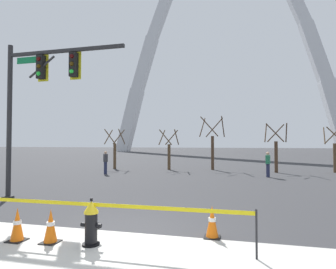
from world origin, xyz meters
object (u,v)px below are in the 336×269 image
(traffic_cone_curb_edge, at_px, (17,225))
(traffic_signal_gantry, at_px, (35,93))
(fire_hydrant, at_px, (91,223))
(pedestrian_walking_left, at_px, (106,162))
(traffic_cone_mid_sidewalk, at_px, (212,222))
(traffic_cone_by_hydrant, at_px, (51,226))
(pedestrian_standing_center, at_px, (268,164))
(monument_arch, at_px, (224,50))

(traffic_cone_curb_edge, distance_m, traffic_signal_gantry, 6.10)
(fire_hydrant, relative_size, pedestrian_walking_left, 0.62)
(traffic_cone_mid_sidewalk, relative_size, pedestrian_walking_left, 0.46)
(traffic_cone_mid_sidewalk, xyz_separation_m, pedestrian_walking_left, (-8.27, 11.44, 0.46))
(traffic_cone_by_hydrant, bearing_deg, pedestrian_walking_left, 111.30)
(traffic_signal_gantry, xyz_separation_m, pedestrian_standing_center, (9.41, 9.52, -3.25))
(traffic_cone_by_hydrant, distance_m, traffic_cone_mid_sidewalk, 3.55)
(traffic_cone_by_hydrant, distance_m, traffic_cone_curb_edge, 0.78)
(traffic_cone_curb_edge, bearing_deg, pedestrian_standing_center, 63.91)
(traffic_cone_by_hydrant, height_order, traffic_signal_gantry, traffic_signal_gantry)
(fire_hydrant, bearing_deg, pedestrian_standing_center, 69.79)
(traffic_cone_curb_edge, height_order, pedestrian_walking_left, pedestrian_walking_left)
(fire_hydrant, height_order, traffic_cone_by_hydrant, fire_hydrant)
(fire_hydrant, distance_m, traffic_signal_gantry, 6.90)
(monument_arch, relative_size, pedestrian_walking_left, 34.36)
(traffic_cone_mid_sidewalk, bearing_deg, traffic_cone_by_hydrant, -161.03)
(pedestrian_walking_left, height_order, pedestrian_standing_center, same)
(traffic_cone_curb_edge, xyz_separation_m, pedestrian_walking_left, (-4.13, 12.68, 0.46))
(traffic_cone_mid_sidewalk, height_order, traffic_cone_curb_edge, same)
(traffic_cone_curb_edge, bearing_deg, monument_arch, 88.05)
(fire_hydrant, bearing_deg, monument_arch, 89.65)
(pedestrian_walking_left, bearing_deg, traffic_signal_gantry, -81.39)
(traffic_cone_mid_sidewalk, relative_size, monument_arch, 0.01)
(fire_hydrant, bearing_deg, traffic_cone_curb_edge, -174.40)
(traffic_cone_by_hydrant, xyz_separation_m, traffic_cone_curb_edge, (-0.78, -0.08, 0.00))
(fire_hydrant, relative_size, traffic_cone_mid_sidewalk, 1.36)
(traffic_cone_by_hydrant, relative_size, traffic_cone_curb_edge, 1.00)
(traffic_cone_by_hydrant, relative_size, monument_arch, 0.01)
(pedestrian_walking_left, bearing_deg, fire_hydrant, -65.00)
(traffic_cone_curb_edge, bearing_deg, traffic_signal_gantry, 125.46)
(pedestrian_standing_center, bearing_deg, traffic_cone_curb_edge, -116.09)
(fire_hydrant, height_order, traffic_cone_mid_sidewalk, fire_hydrant)
(traffic_cone_mid_sidewalk, distance_m, pedestrian_standing_center, 12.48)
(traffic_cone_mid_sidewalk, xyz_separation_m, monument_arch, (-2.07, 59.47, 23.37))
(traffic_cone_by_hydrant, bearing_deg, traffic_cone_mid_sidewalk, 18.97)
(fire_hydrant, distance_m, traffic_cone_by_hydrant, 0.93)
(traffic_cone_mid_sidewalk, distance_m, monument_arch, 63.93)
(fire_hydrant, relative_size, monument_arch, 0.02)
(traffic_cone_by_hydrant, bearing_deg, traffic_cone_curb_edge, -173.89)
(traffic_cone_by_hydrant, distance_m, pedestrian_walking_left, 13.52)
(traffic_cone_by_hydrant, relative_size, traffic_signal_gantry, 0.12)
(traffic_cone_by_hydrant, height_order, traffic_cone_mid_sidewalk, same)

